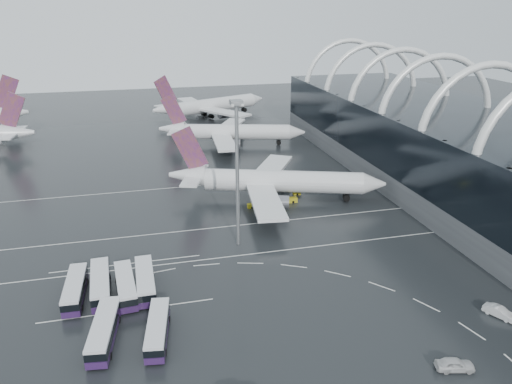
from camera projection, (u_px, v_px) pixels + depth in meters
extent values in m
plane|color=black|center=(248.00, 250.00, 100.86)|extent=(420.00, 420.00, 0.00)
cube|color=slate|center=(458.00, 179.00, 132.11)|extent=(42.00, 160.00, 6.00)
cube|color=black|center=(464.00, 142.00, 128.55)|extent=(42.00, 160.00, 14.00)
torus|color=white|center=(481.00, 135.00, 115.89)|extent=(33.80, 1.80, 33.80)
torus|color=white|center=(435.00, 118.00, 133.10)|extent=(33.80, 1.80, 33.80)
torus|color=white|center=(399.00, 104.00, 150.31)|extent=(33.80, 1.80, 33.80)
torus|color=white|center=(370.00, 94.00, 167.52)|extent=(33.80, 1.80, 33.80)
torus|color=white|center=(347.00, 85.00, 184.73)|extent=(33.80, 1.80, 33.80)
cube|color=silver|center=(251.00, 254.00, 99.05)|extent=(120.00, 0.25, 0.01)
cube|color=silver|center=(236.00, 226.00, 111.73)|extent=(120.00, 0.25, 0.01)
cube|color=silver|center=(215.00, 184.00, 137.09)|extent=(120.00, 0.25, 0.01)
cube|color=silver|center=(128.00, 311.00, 80.87)|extent=(28.00, 0.25, 0.01)
cube|color=silver|center=(127.00, 264.00, 95.36)|extent=(28.00, 0.25, 0.01)
cylinder|color=silver|center=(283.00, 181.00, 125.08)|extent=(38.96, 17.88, 5.46)
cone|color=silver|center=(374.00, 184.00, 123.36)|extent=(7.11, 6.99, 5.46)
cone|color=silver|center=(188.00, 175.00, 126.59)|extent=(10.67, 8.21, 5.46)
cube|color=#501B75|center=(190.00, 149.00, 124.04)|extent=(8.76, 3.47, 11.57)
cube|color=silver|center=(195.00, 175.00, 126.45)|extent=(9.49, 17.40, 0.47)
cube|color=silver|center=(265.00, 200.00, 114.61)|extent=(9.36, 24.15, 0.75)
cube|color=silver|center=(271.00, 168.00, 136.52)|extent=(17.73, 23.58, 0.75)
cylinder|color=slate|center=(278.00, 202.00, 118.06)|extent=(5.93, 4.70, 3.20)
cylinder|color=slate|center=(281.00, 179.00, 133.84)|extent=(5.93, 4.70, 3.20)
cube|color=black|center=(268.00, 195.00, 126.70)|extent=(12.64, 9.35, 2.07)
cylinder|color=silver|center=(237.00, 132.00, 173.58)|extent=(36.38, 14.89, 5.23)
cone|color=silver|center=(297.00, 132.00, 173.05)|extent=(6.62, 6.50, 5.23)
cone|color=silver|center=(172.00, 129.00, 173.83)|extent=(10.09, 7.47, 5.23)
cube|color=#501B75|center=(174.00, 110.00, 171.44)|extent=(8.50, 2.88, 11.08)
cube|color=silver|center=(177.00, 129.00, 173.79)|extent=(8.30, 16.71, 0.45)
cube|color=silver|center=(224.00, 142.00, 163.35)|extent=(7.76, 22.89, 0.72)
cube|color=silver|center=(229.00, 126.00, 184.38)|extent=(16.07, 22.87, 0.72)
cylinder|color=slate|center=(233.00, 144.00, 166.80)|extent=(5.60, 4.29, 3.06)
cylinder|color=slate|center=(236.00, 132.00, 181.95)|extent=(5.60, 4.29, 3.06)
cube|color=black|center=(227.00, 142.00, 174.96)|extent=(11.97, 8.48, 1.98)
cylinder|color=silver|center=(215.00, 105.00, 216.72)|extent=(38.14, 20.45, 5.81)
cone|color=silver|center=(256.00, 99.00, 229.36)|extent=(7.79, 7.68, 5.81)
cone|color=silver|center=(164.00, 109.00, 202.60)|extent=(11.48, 9.24, 5.81)
cube|color=#501B75|center=(165.00, 91.00, 200.52)|extent=(9.12, 4.29, 12.31)
cube|color=silver|center=(169.00, 109.00, 203.72)|extent=(11.14, 18.36, 0.50)
cube|color=silver|center=(223.00, 112.00, 205.34)|extent=(20.05, 24.55, 0.80)
cube|color=silver|center=(193.00, 103.00, 224.02)|extent=(11.58, 25.90, 0.80)
cylinder|color=slate|center=(225.00, 114.00, 210.29)|extent=(6.40, 5.27, 3.40)
cylinder|color=slate|center=(203.00, 107.00, 223.73)|extent=(6.40, 5.27, 3.40)
cube|color=black|center=(208.00, 115.00, 215.89)|extent=(13.56, 10.57, 2.20)
cone|color=silver|center=(19.00, 133.00, 166.03)|extent=(10.83, 7.13, 5.90)
cube|color=#501B75|center=(12.00, 110.00, 163.23)|extent=(9.80, 1.83, 12.51)
cube|color=silver|center=(12.00, 133.00, 165.80)|extent=(6.83, 18.75, 0.51)
cone|color=silver|center=(13.00, 113.00, 192.24)|extent=(12.61, 9.94, 6.40)
cube|color=#501B75|center=(6.00, 92.00, 188.74)|extent=(10.17, 4.44, 13.58)
cube|color=silver|center=(7.00, 114.00, 191.05)|extent=(11.78, 20.33, 0.55)
cube|color=#251441|center=(76.00, 293.00, 84.06)|extent=(3.39, 13.00, 1.09)
cube|color=black|center=(75.00, 287.00, 83.64)|extent=(3.43, 12.75, 1.29)
cube|color=silver|center=(74.00, 283.00, 83.33)|extent=(3.39, 13.00, 0.45)
cylinder|color=black|center=(82.00, 308.00, 80.69)|extent=(0.39, 1.01, 0.99)
cylinder|color=black|center=(64.00, 310.00, 80.16)|extent=(0.39, 1.01, 0.99)
cylinder|color=black|center=(87.00, 282.00, 88.24)|extent=(0.39, 1.01, 0.99)
cylinder|color=black|center=(71.00, 284.00, 87.71)|extent=(0.39, 1.01, 0.99)
cube|color=#251441|center=(101.00, 288.00, 85.47)|extent=(3.59, 13.69, 1.15)
cube|color=black|center=(100.00, 282.00, 85.02)|extent=(3.64, 13.42, 1.36)
cube|color=silver|center=(100.00, 277.00, 84.70)|extent=(3.59, 13.69, 0.47)
cylinder|color=black|center=(111.00, 303.00, 82.12)|extent=(0.41, 1.06, 1.04)
cylinder|color=black|center=(92.00, 306.00, 81.34)|extent=(0.41, 1.06, 1.04)
cylinder|color=black|center=(109.00, 277.00, 89.90)|extent=(0.41, 1.06, 1.04)
cylinder|color=black|center=(93.00, 279.00, 89.12)|extent=(0.41, 1.06, 1.04)
cube|color=#251441|center=(126.00, 290.00, 85.17)|extent=(3.83, 13.05, 1.09)
cube|color=black|center=(125.00, 284.00, 84.75)|extent=(3.87, 12.79, 1.29)
cube|color=silver|center=(125.00, 279.00, 84.44)|extent=(3.83, 13.05, 0.45)
cylinder|color=black|center=(137.00, 303.00, 82.07)|extent=(0.42, 1.01, 0.99)
cylinder|color=black|center=(120.00, 306.00, 81.25)|extent=(0.42, 1.01, 0.99)
cylinder|color=black|center=(132.00, 278.00, 89.37)|extent=(0.42, 1.01, 0.99)
cylinder|color=black|center=(116.00, 281.00, 88.55)|extent=(0.42, 1.01, 0.99)
cube|color=#251441|center=(146.00, 285.00, 86.55)|extent=(3.02, 13.21, 1.12)
cube|color=black|center=(145.00, 279.00, 86.12)|extent=(3.08, 12.95, 1.32)
cube|color=silver|center=(145.00, 274.00, 85.80)|extent=(3.02, 13.21, 0.46)
cylinder|color=black|center=(156.00, 299.00, 83.21)|extent=(0.36, 1.02, 1.02)
cylinder|color=black|center=(138.00, 301.00, 82.55)|extent=(0.36, 1.02, 1.02)
cylinder|color=black|center=(152.00, 274.00, 90.85)|extent=(0.36, 1.02, 1.02)
cylinder|color=black|center=(137.00, 276.00, 90.19)|extent=(0.36, 1.02, 1.02)
cube|color=#251441|center=(105.00, 335.00, 73.42)|extent=(4.82, 13.72, 1.14)
cube|color=black|center=(104.00, 328.00, 72.98)|extent=(4.84, 13.46, 1.34)
cube|color=silver|center=(103.00, 323.00, 72.66)|extent=(4.82, 13.72, 0.46)
cylinder|color=black|center=(110.00, 356.00, 69.72)|extent=(0.50, 1.07, 1.03)
cylinder|color=black|center=(89.00, 358.00, 69.43)|extent=(0.50, 1.07, 1.03)
cylinder|color=black|center=(119.00, 320.00, 77.70)|extent=(0.50, 1.07, 1.03)
cylinder|color=black|center=(100.00, 321.00, 77.41)|extent=(0.50, 1.07, 1.03)
cube|color=#251441|center=(158.00, 334.00, 73.92)|extent=(4.59, 12.72, 1.05)
cube|color=black|center=(157.00, 327.00, 73.51)|extent=(4.61, 12.49, 1.25)
cube|color=silver|center=(157.00, 322.00, 73.22)|extent=(4.59, 12.72, 0.43)
cylinder|color=black|center=(165.00, 353.00, 70.48)|extent=(0.47, 1.00, 0.96)
cylinder|color=black|center=(146.00, 354.00, 70.23)|extent=(0.47, 1.00, 0.96)
cylinder|color=black|center=(169.00, 319.00, 77.89)|extent=(0.47, 1.00, 0.96)
cylinder|color=black|center=(152.00, 320.00, 77.64)|extent=(0.47, 1.00, 0.96)
imported|color=beige|center=(455.00, 364.00, 67.58)|extent=(5.59, 3.31, 1.79)
imported|color=beige|center=(499.00, 312.00, 79.14)|extent=(3.92, 5.23, 1.65)
cylinder|color=gray|center=(237.00, 178.00, 98.15)|extent=(0.73, 0.73, 29.06)
cube|color=gray|center=(236.00, 102.00, 92.86)|extent=(2.28, 2.28, 0.83)
cube|color=white|center=(236.00, 104.00, 92.97)|extent=(2.08, 2.08, 0.42)
cube|color=#ACA016|center=(293.00, 200.00, 124.62)|extent=(2.22, 1.31, 1.21)
cube|color=slate|center=(309.00, 186.00, 133.59)|extent=(2.29, 1.35, 1.25)
cube|color=#ACA016|center=(251.00, 206.00, 121.15)|extent=(1.94, 1.14, 1.06)
cube|color=#ACA016|center=(297.00, 193.00, 129.61)|extent=(1.95, 1.15, 1.06)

